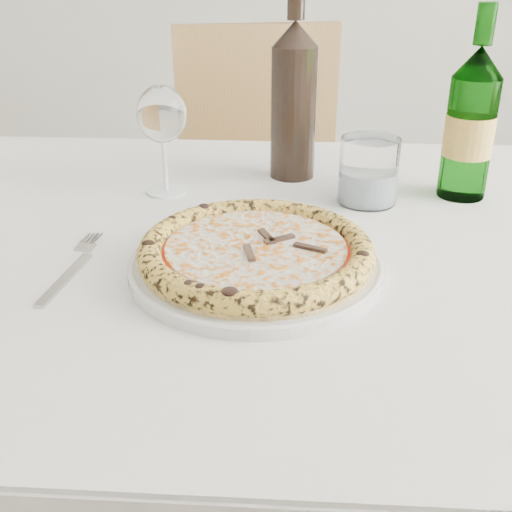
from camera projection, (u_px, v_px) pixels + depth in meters
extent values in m
cube|color=olive|center=(259.00, 254.00, 0.86)|extent=(1.47, 0.86, 0.04)
cube|color=silver|center=(259.00, 238.00, 0.85)|extent=(1.53, 0.92, 0.01)
cube|color=silver|center=(267.00, 197.00, 1.30)|extent=(1.51, 0.01, 0.22)
cube|color=olive|center=(268.00, 239.00, 1.57)|extent=(0.47, 0.47, 0.04)
cube|color=olive|center=(257.00, 120.00, 1.62)|extent=(0.40, 0.11, 0.46)
cylinder|color=olive|center=(316.00, 284.00, 1.85)|extent=(0.04, 0.04, 0.43)
cylinder|color=olive|center=(349.00, 353.00, 1.54)|extent=(0.04, 0.04, 0.43)
cylinder|color=olive|center=(197.00, 293.00, 1.80)|extent=(0.04, 0.04, 0.43)
cylinder|color=olive|center=(206.00, 366.00, 1.50)|extent=(0.04, 0.04, 0.43)
cylinder|color=silver|center=(256.00, 266.00, 0.76)|extent=(0.30, 0.30, 0.01)
torus|color=silver|center=(256.00, 262.00, 0.76)|extent=(0.30, 0.30, 0.01)
cylinder|color=#E6BC6C|center=(256.00, 256.00, 0.75)|extent=(0.27, 0.27, 0.01)
torus|color=gold|center=(256.00, 250.00, 0.75)|extent=(0.28, 0.28, 0.03)
cylinder|color=red|center=(256.00, 250.00, 0.75)|extent=(0.23, 0.23, 0.00)
cylinder|color=beige|center=(256.00, 248.00, 0.75)|extent=(0.21, 0.21, 0.00)
cube|color=#3C281E|center=(279.00, 245.00, 0.75)|extent=(0.04, 0.01, 0.00)
cube|color=#3C281E|center=(257.00, 229.00, 0.79)|extent=(0.01, 0.04, 0.00)
cube|color=#3C281E|center=(205.00, 243.00, 0.75)|extent=(0.04, 0.01, 0.00)
cube|color=#3C281E|center=(255.00, 256.00, 0.72)|extent=(0.01, 0.04, 0.00)
cube|color=#9F9F9F|center=(65.00, 278.00, 0.74)|extent=(0.03, 0.13, 0.00)
cube|color=#9F9F9F|center=(84.00, 249.00, 0.81)|extent=(0.02, 0.02, 0.00)
cylinder|color=#9F9F9F|center=(83.00, 240.00, 0.84)|extent=(0.00, 0.03, 0.00)
cylinder|color=#9F9F9F|center=(87.00, 241.00, 0.84)|extent=(0.00, 0.03, 0.00)
cylinder|color=#9F9F9F|center=(92.00, 241.00, 0.83)|extent=(0.00, 0.03, 0.00)
cylinder|color=#9F9F9F|center=(96.00, 241.00, 0.83)|extent=(0.00, 0.03, 0.00)
cylinder|color=white|center=(167.00, 191.00, 1.00)|extent=(0.06, 0.06, 0.00)
cylinder|color=white|center=(165.00, 164.00, 0.98)|extent=(0.01, 0.01, 0.08)
ellipsoid|color=white|center=(162.00, 114.00, 0.94)|extent=(0.07, 0.07, 0.09)
cylinder|color=white|center=(369.00, 171.00, 0.94)|extent=(0.09, 0.09, 0.10)
cylinder|color=white|center=(367.00, 186.00, 0.95)|extent=(0.08, 0.08, 0.05)
cylinder|color=#3D8F39|center=(468.00, 139.00, 0.95)|extent=(0.07, 0.07, 0.18)
cone|color=#3D8F39|center=(480.00, 61.00, 0.90)|extent=(0.07, 0.07, 0.04)
cylinder|color=#3D8F39|center=(486.00, 24.00, 0.88)|extent=(0.03, 0.03, 0.06)
cylinder|color=#F2E856|center=(469.00, 135.00, 0.95)|extent=(0.07, 0.07, 0.06)
cylinder|color=black|center=(293.00, 114.00, 1.02)|extent=(0.07, 0.07, 0.21)
cone|color=black|center=(295.00, 33.00, 0.97)|extent=(0.07, 0.07, 0.04)
cylinder|color=black|center=(296.00, 1.00, 0.95)|extent=(0.03, 0.03, 0.05)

